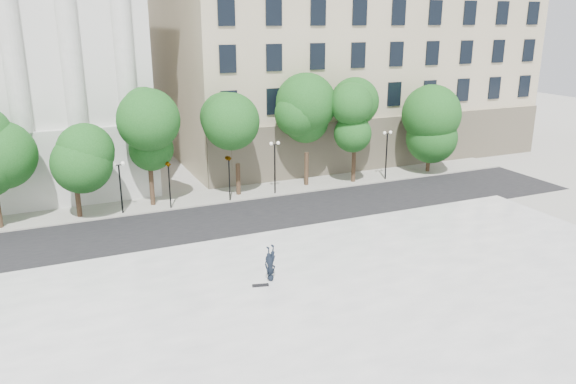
{
  "coord_description": "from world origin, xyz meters",
  "views": [
    {
      "loc": [
        -10.07,
        -17.88,
        13.7
      ],
      "look_at": [
        2.23,
        10.0,
        4.31
      ],
      "focal_mm": 35.0,
      "sensor_mm": 36.0,
      "label": 1
    }
  ],
  "objects_px": {
    "traffic_light_west": "(168,162)",
    "skateboard": "(261,285)",
    "person_lying": "(270,276)",
    "traffic_light_east": "(229,155)"
  },
  "relations": [
    {
      "from": "traffic_light_west",
      "to": "skateboard",
      "type": "xyz_separation_m",
      "value": [
        1.27,
        -15.45,
        -3.21
      ]
    },
    {
      "from": "person_lying",
      "to": "skateboard",
      "type": "xyz_separation_m",
      "value": [
        -0.73,
        -0.42,
        -0.22
      ]
    },
    {
      "from": "person_lying",
      "to": "traffic_light_east",
      "type": "bearing_deg",
      "value": 59.05
    },
    {
      "from": "person_lying",
      "to": "skateboard",
      "type": "distance_m",
      "value": 0.87
    },
    {
      "from": "traffic_light_west",
      "to": "traffic_light_east",
      "type": "height_order",
      "value": "traffic_light_east"
    },
    {
      "from": "traffic_light_west",
      "to": "skateboard",
      "type": "height_order",
      "value": "traffic_light_west"
    },
    {
      "from": "skateboard",
      "to": "traffic_light_east",
      "type": "bearing_deg",
      "value": 91.03
    },
    {
      "from": "traffic_light_west",
      "to": "person_lying",
      "type": "xyz_separation_m",
      "value": [
        2.0,
        -15.03,
        -2.99
      ]
    },
    {
      "from": "skateboard",
      "to": "person_lying",
      "type": "bearing_deg",
      "value": 43.15
    },
    {
      "from": "traffic_light_east",
      "to": "skateboard",
      "type": "relative_size",
      "value": 4.98
    }
  ]
}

